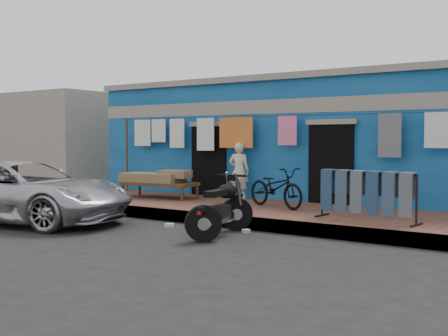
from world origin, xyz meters
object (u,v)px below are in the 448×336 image
at_px(charpoy, 160,185).
at_px(jeans_rack, 367,195).
at_px(car, 22,191).
at_px(motorcycle, 221,206).
at_px(seated_person, 239,171).
at_px(bicycle, 276,183).

bearing_deg(charpoy, jeans_rack, -8.56).
height_order(car, motorcycle, car).
relative_size(motorcycle, jeans_rack, 0.87).
bearing_deg(motorcycle, jeans_rack, 29.91).
xyz_separation_m(seated_person, motorcycle, (1.88, -3.49, -0.41)).
bearing_deg(bicycle, motorcycle, -154.73).
bearing_deg(car, jeans_rack, -81.85).
relative_size(bicycle, motorcycle, 0.95).
bearing_deg(motorcycle, seated_person, 109.63).
bearing_deg(seated_person, car, 42.88).
relative_size(motorcycle, charpoy, 0.83).
bearing_deg(bicycle, seated_person, 77.63).
height_order(bicycle, charpoy, bicycle).
relative_size(bicycle, charpoy, 0.79).
bearing_deg(charpoy, motorcycle, -34.68).
relative_size(car, charpoy, 2.25).
xyz_separation_m(seated_person, bicycle, (1.63, -1.02, -0.16)).
height_order(car, bicycle, car).
relative_size(seated_person, charpoy, 0.66).
distance_m(car, jeans_rack, 7.00).
height_order(car, jeans_rack, car).
bearing_deg(seated_person, bicycle, 129.73).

